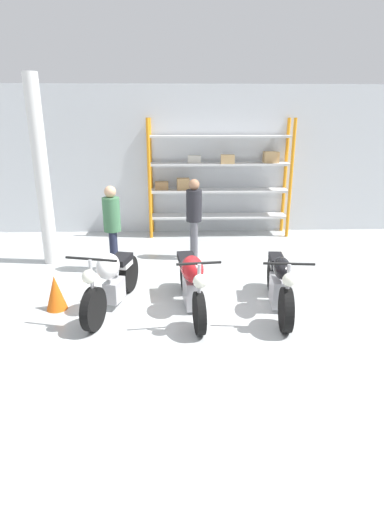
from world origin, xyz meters
name	(u,v)px	position (x,y,z in m)	size (l,w,h in m)	color
ground_plane	(193,306)	(0.00, 0.00, 0.00)	(30.00, 30.00, 0.00)	#B2B7B7
back_wall	(187,161)	(0.00, 4.57, 1.80)	(30.00, 0.08, 3.60)	silver
shelving_rack	(220,176)	(0.80, 4.21, 1.48)	(3.48, 0.63, 2.84)	orange
support_pillar	(42,174)	(-2.84, 2.16, 1.80)	(0.28, 0.28, 3.60)	silver
motorcycle_white	(112,280)	(-1.23, -0.03, 0.48)	(0.81, 1.97, 1.04)	black
motorcycle_red	(191,281)	(-0.03, -0.10, 0.47)	(0.60, 2.07, 1.02)	black
motorcycle_black	(279,283)	(1.31, -0.13, 0.43)	(0.68, 1.99, 0.99)	black
person_browsing	(112,222)	(-1.46, 1.62, 0.97)	(0.33, 0.33, 1.65)	#1E2338
person_near_rack	(194,213)	(0.10, 2.31, 0.98)	(0.36, 0.36, 1.67)	#595960
traffic_cone	(56,293)	(-2.11, -0.03, 0.28)	(0.32, 0.32, 0.55)	orange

